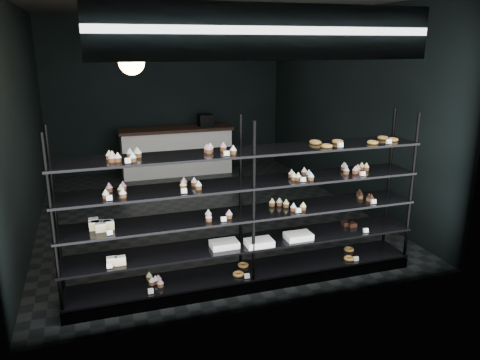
# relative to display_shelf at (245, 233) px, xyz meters

# --- Properties ---
(room) EXTENTS (5.01, 6.01, 3.20)m
(room) POSITION_rel_display_shelf_xyz_m (0.10, 2.45, 0.97)
(room) COLOR black
(room) RESTS_ON ground
(display_shelf) EXTENTS (4.00, 0.50, 1.91)m
(display_shelf) POSITION_rel_display_shelf_xyz_m (0.00, 0.00, 0.00)
(display_shelf) COLOR black
(display_shelf) RESTS_ON room
(signage) EXTENTS (3.30, 0.05, 0.50)m
(signage) POSITION_rel_display_shelf_xyz_m (0.10, -0.48, 2.12)
(signage) COLOR #0D1845
(signage) RESTS_ON room
(pendant_lamp) EXTENTS (0.30, 0.30, 0.88)m
(pendant_lamp) POSITION_rel_display_shelf_xyz_m (-1.02, 1.06, 1.82)
(pendant_lamp) COLOR black
(pendant_lamp) RESTS_ON room
(service_counter) EXTENTS (2.34, 0.65, 1.23)m
(service_counter) POSITION_rel_display_shelf_xyz_m (0.17, 4.95, -0.13)
(service_counter) COLOR silver
(service_counter) RESTS_ON room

